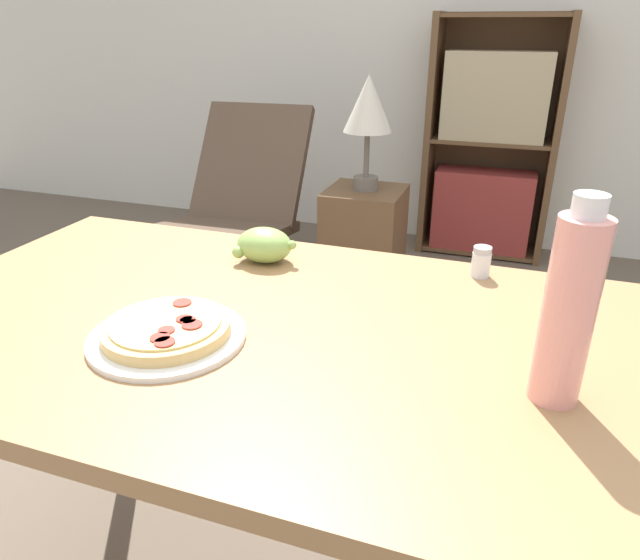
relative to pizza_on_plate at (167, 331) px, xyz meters
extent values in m
cube|color=silver|center=(0.21, 2.83, 0.52)|extent=(8.00, 0.05, 2.60)
cube|color=#A37549|center=(0.11, 0.11, -0.03)|extent=(1.38, 0.80, 0.03)
cylinder|color=#A37549|center=(-0.51, 0.45, -0.42)|extent=(0.06, 0.06, 0.73)
cylinder|color=#A37549|center=(0.74, 0.45, -0.42)|extent=(0.06, 0.06, 0.73)
cylinder|color=white|center=(0.00, 0.00, -0.01)|extent=(0.26, 0.26, 0.01)
cylinder|color=#DBB26B|center=(0.00, 0.00, 0.00)|extent=(0.21, 0.21, 0.02)
cylinder|color=#EACC7A|center=(0.00, 0.00, 0.02)|extent=(0.18, 0.18, 0.00)
cylinder|color=#A83328|center=(0.02, -0.03, 0.02)|extent=(0.03, 0.03, 0.00)
cylinder|color=#A83328|center=(0.02, -0.05, 0.02)|extent=(0.03, 0.03, 0.00)
cylinder|color=#A83328|center=(-0.01, 0.07, 0.02)|extent=(0.03, 0.03, 0.00)
cylinder|color=#A83328|center=(0.05, 0.00, 0.02)|extent=(0.03, 0.03, 0.00)
cylinder|color=#A83328|center=(0.03, 0.01, 0.02)|extent=(0.03, 0.03, 0.00)
cylinder|color=#A83328|center=(0.03, 0.02, 0.02)|extent=(0.03, 0.03, 0.00)
cylinder|color=#A83328|center=(0.04, -0.06, 0.02)|extent=(0.03, 0.03, 0.00)
ellipsoid|color=#93BC5B|center=(0.01, 0.37, 0.02)|extent=(0.12, 0.10, 0.08)
sphere|color=#93BC5B|center=(0.03, 0.38, 0.03)|extent=(0.02, 0.02, 0.02)
sphere|color=#93BC5B|center=(-0.02, 0.38, 0.03)|extent=(0.03, 0.03, 0.03)
sphere|color=#93BC5B|center=(0.01, 0.39, 0.01)|extent=(0.03, 0.03, 0.03)
sphere|color=#93BC5B|center=(-0.04, 0.34, 0.01)|extent=(0.03, 0.03, 0.03)
sphere|color=#93BC5B|center=(0.03, 0.39, 0.04)|extent=(0.02, 0.02, 0.02)
sphere|color=#93BC5B|center=(-0.01, 0.34, 0.03)|extent=(0.03, 0.03, 0.03)
sphere|color=#93BC5B|center=(0.08, 0.37, 0.03)|extent=(0.02, 0.02, 0.02)
sphere|color=#93BC5B|center=(0.03, 0.36, 0.01)|extent=(0.03, 0.03, 0.03)
sphere|color=#93BC5B|center=(-0.02, 0.35, 0.02)|extent=(0.02, 0.02, 0.02)
cylinder|color=pink|center=(0.60, 0.04, 0.12)|extent=(0.07, 0.07, 0.27)
cylinder|color=white|center=(0.60, 0.04, 0.27)|extent=(0.04, 0.04, 0.03)
cylinder|color=white|center=(0.47, 0.44, 0.01)|extent=(0.04, 0.04, 0.05)
cylinder|color=#B7B7BC|center=(0.47, 0.44, 0.04)|extent=(0.04, 0.04, 0.01)
cube|color=slate|center=(-0.75, 1.67, -0.73)|extent=(0.54, 0.58, 0.10)
cube|color=brown|center=(-0.75, 1.59, -0.42)|extent=(0.58, 0.53, 0.14)
cube|color=brown|center=(-0.76, 1.90, -0.18)|extent=(0.58, 0.44, 0.55)
cube|color=brown|center=(0.02, 2.65, -0.13)|extent=(0.04, 0.30, 1.31)
cube|color=brown|center=(0.69, 2.65, -0.13)|extent=(0.04, 0.30, 1.31)
cube|color=brown|center=(0.35, 2.80, -0.13)|extent=(0.70, 0.01, 1.31)
cube|color=brown|center=(0.35, 2.65, -0.76)|extent=(0.63, 0.29, 0.02)
cube|color=#99332D|center=(0.35, 2.63, -0.52)|extent=(0.55, 0.21, 0.46)
cube|color=brown|center=(0.35, 2.65, -0.13)|extent=(0.63, 0.29, 0.02)
cube|color=tan|center=(0.35, 2.63, 0.11)|extent=(0.55, 0.21, 0.46)
cube|color=brown|center=(0.35, 2.65, 0.51)|extent=(0.63, 0.29, 0.02)
cube|color=brown|center=(-0.11, 1.72, -0.50)|extent=(0.34, 0.34, 0.57)
cylinder|color=#665B51|center=(-0.11, 1.72, -0.18)|extent=(0.11, 0.11, 0.06)
cylinder|color=#665B51|center=(-0.11, 1.72, -0.05)|extent=(0.02, 0.02, 0.20)
cone|color=beige|center=(-0.11, 1.72, 0.16)|extent=(0.21, 0.21, 0.23)
camera|label=1|loc=(0.51, -0.70, 0.47)|focal=32.00mm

